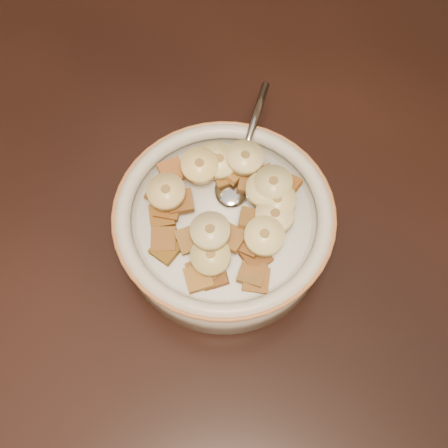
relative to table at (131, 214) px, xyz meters
The scene contains 42 objects.
floor 0.78m from the table, ahead, with size 4.00×4.50×0.10m, color #422816.
table is the anchor object (origin of this frame).
cereal_bowl 0.10m from the table, 11.87° to the left, with size 0.18×0.18×0.04m, color #B9B7AF.
milk 0.11m from the table, 11.87° to the left, with size 0.15×0.15×0.00m, color white.
spoon 0.12m from the table, 28.56° to the left, with size 0.03×0.04×0.01m, color #99999B.
cereal_square_0 0.13m from the table, 40.19° to the left, with size 0.02×0.02×0.01m, color olive.
cereal_square_1 0.08m from the table, 38.76° to the left, with size 0.02×0.02×0.01m, color brown.
cereal_square_2 0.14m from the table, 31.98° to the left, with size 0.02×0.02×0.01m, color brown.
cereal_square_3 0.14m from the table, ahead, with size 0.02×0.02×0.01m, color brown.
cereal_square_4 0.13m from the table, 17.15° to the right, with size 0.02×0.02×0.01m, color brown.
cereal_square_5 0.16m from the table, ahead, with size 0.02×0.02×0.01m, color brown.
cereal_square_6 0.13m from the table, 19.48° to the right, with size 0.02×0.02×0.01m, color olive.
cereal_square_7 0.10m from the table, 24.17° to the right, with size 0.02×0.02×0.01m, color brown.
cereal_square_8 0.16m from the table, 30.06° to the left, with size 0.02×0.02×0.01m, color brown.
cereal_square_9 0.15m from the table, 10.39° to the left, with size 0.02×0.02×0.01m, color olive.
cereal_square_10 0.10m from the table, 22.08° to the right, with size 0.02×0.02×0.01m, color brown.
cereal_square_11 0.15m from the table, ahead, with size 0.02×0.02×0.01m, color brown.
cereal_square_12 0.12m from the table, 11.25° to the right, with size 0.02×0.02×0.01m, color olive.
cereal_square_13 0.10m from the table, ahead, with size 0.02×0.02×0.01m, color brown.
cereal_square_14 0.14m from the table, 30.22° to the left, with size 0.02×0.02×0.01m, color brown.
cereal_square_15 0.14m from the table, 14.16° to the right, with size 0.02×0.02×0.01m, color brown.
cereal_square_16 0.08m from the table, 10.75° to the left, with size 0.02×0.02×0.01m, color brown.
cereal_square_17 0.09m from the table, ahead, with size 0.02×0.02×0.01m, color brown.
cereal_square_18 0.14m from the table, 32.75° to the left, with size 0.02×0.02×0.01m, color #986028.
cereal_square_19 0.16m from the table, ahead, with size 0.02×0.02×0.01m, color olive.
cereal_square_20 0.15m from the table, ahead, with size 0.02×0.02×0.01m, color brown.
cereal_square_21 0.13m from the table, 29.21° to the left, with size 0.02×0.02×0.01m, color brown.
cereal_square_22 0.12m from the table, 33.39° to the left, with size 0.02×0.02×0.01m, color brown.
cereal_square_23 0.09m from the table, 10.73° to the right, with size 0.02×0.02×0.01m, color brown.
cereal_square_24 0.12m from the table, 34.24° to the left, with size 0.02×0.02×0.01m, color olive.
banana_slice_0 0.12m from the table, 39.06° to the left, with size 0.03×0.03×0.01m, color #DFC983.
banana_slice_1 0.16m from the table, 13.84° to the left, with size 0.03×0.03×0.01m, color #F5DB8F.
banana_slice_2 0.16m from the table, ahead, with size 0.03×0.03×0.01m, color #ECE28E.
banana_slice_3 0.15m from the table, 23.21° to the left, with size 0.03×0.03×0.01m, color beige.
banana_slice_4 0.14m from the table, ahead, with size 0.03×0.03×0.01m, color #F9E79F.
banana_slice_5 0.10m from the table, ahead, with size 0.03×0.03×0.01m, color #EDCD83.
banana_slice_6 0.12m from the table, 38.16° to the left, with size 0.03×0.03×0.01m, color #F4E496.
banana_slice_7 0.11m from the table, 33.64° to the left, with size 0.03×0.03×0.01m, color #EFCC74.
banana_slice_8 0.16m from the table, 25.52° to the left, with size 0.03×0.03×0.01m, color #CEC289.
banana_slice_9 0.14m from the table, 11.48° to the right, with size 0.03×0.03×0.01m, color #D9CD85.
banana_slice_10 0.16m from the table, 19.53° to the left, with size 0.03×0.03×0.01m, color tan.
banana_slice_11 0.14m from the table, 37.47° to the left, with size 0.03×0.03×0.01m, color beige.
Camera 1 is at (0.21, -0.16, 1.21)m, focal length 45.00 mm.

